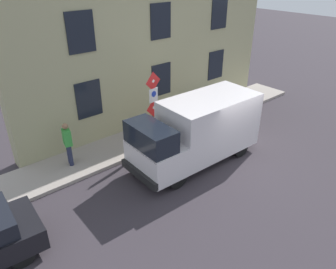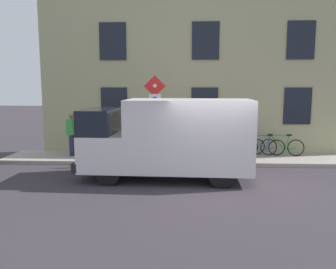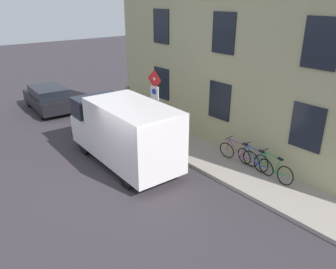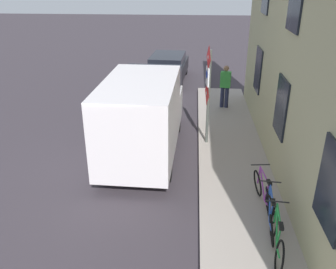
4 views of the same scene
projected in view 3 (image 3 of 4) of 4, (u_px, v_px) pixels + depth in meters
ground_plane at (128, 182)px, 11.64m from camera, size 80.00×80.00×0.00m
sidewalk_slab at (200, 153)px, 13.63m from camera, size 2.04×15.73×0.14m
building_facade at (228, 70)px, 13.20m from camera, size 0.75×13.73×6.55m
sign_post_stacked at (155, 99)px, 13.75m from camera, size 0.17×0.56×3.03m
delivery_van at (124, 131)px, 12.48m from camera, size 2.16×5.39×2.50m
parked_hatchback at (48, 98)px, 18.69m from camera, size 2.02×4.11×1.38m
bicycle_green at (273, 168)px, 11.52m from camera, size 0.46×1.71×0.89m
bicycle_blue at (255, 160)px, 12.06m from camera, size 0.46×1.72×0.89m
bicycle_purple at (238, 153)px, 12.61m from camera, size 0.46×1.72×0.89m
pedestrian at (128, 100)px, 17.07m from camera, size 0.44×0.33×1.72m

